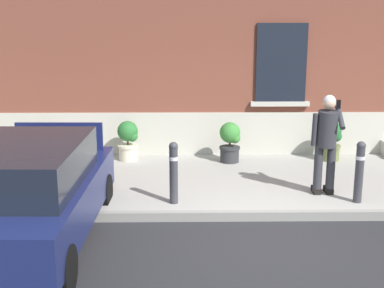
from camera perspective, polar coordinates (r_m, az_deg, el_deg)
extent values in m
plane|color=#232326|center=(7.67, 8.25, -10.82)|extent=(80.00, 80.00, 0.00)
cube|color=#99968E|center=(10.24, 5.86, -3.98)|extent=(24.00, 3.60, 0.15)
cube|color=gray|center=(8.50, 7.29, -7.76)|extent=(24.00, 0.12, 0.15)
cube|color=#BCB7A8|center=(11.83, 4.93, 0.81)|extent=(24.00, 0.08, 1.10)
cube|color=black|center=(11.70, 9.70, 8.72)|extent=(1.10, 0.06, 1.70)
cube|color=#BCB7A8|center=(11.78, 9.56, 4.34)|extent=(1.30, 0.12, 0.10)
cube|color=#161E4C|center=(7.76, -17.18, -6.10)|extent=(1.83, 4.03, 0.64)
cube|color=black|center=(7.45, -17.84, -2.13)|extent=(1.59, 2.43, 0.56)
cube|color=black|center=(9.67, -13.60, -3.35)|extent=(1.66, 0.13, 0.20)
cube|color=yellow|center=(9.62, -13.66, -2.33)|extent=(0.52, 0.03, 0.12)
cube|color=#B21414|center=(9.76, -18.06, -0.81)|extent=(0.16, 0.04, 0.18)
cube|color=#B21414|center=(9.39, -9.28, -0.85)|extent=(0.16, 0.04, 0.18)
cube|color=#161E4C|center=(9.24, -14.23, 0.45)|extent=(1.49, 0.09, 0.60)
cylinder|color=black|center=(6.43, -13.77, -13.17)|extent=(0.21, 0.60, 0.60)
cylinder|color=black|center=(9.36, -19.20, -4.94)|extent=(0.21, 0.60, 0.60)
cylinder|color=black|center=(8.96, -9.53, -5.17)|extent=(0.21, 0.60, 0.60)
cylinder|color=#333338|center=(9.09, 17.73, -3.22)|extent=(0.14, 0.14, 0.95)
sphere|color=#333338|center=(8.97, 17.95, -0.19)|extent=(0.15, 0.15, 0.15)
cylinder|color=silver|center=(9.02, 17.86, -1.43)|extent=(0.15, 0.15, 0.06)
cylinder|color=#333338|center=(8.63, -2.01, -3.46)|extent=(0.14, 0.14, 0.95)
sphere|color=#333338|center=(8.50, -2.04, -0.27)|extent=(0.15, 0.15, 0.15)
cylinder|color=silver|center=(8.55, -2.03, -1.57)|extent=(0.15, 0.15, 0.06)
cylinder|color=#2D2D33|center=(9.34, 13.56, -2.67)|extent=(0.15, 0.15, 0.82)
cube|color=black|center=(9.51, 13.34, -4.89)|extent=(0.12, 0.28, 0.10)
cylinder|color=#2D2D33|center=(9.40, 14.86, -2.65)|extent=(0.15, 0.15, 0.82)
cube|color=black|center=(9.57, 14.62, -4.85)|extent=(0.12, 0.28, 0.10)
cylinder|color=#2D2D33|center=(9.18, 14.51, 1.62)|extent=(0.34, 0.38, 0.64)
sphere|color=tan|center=(9.07, 14.73, 4.35)|extent=(0.22, 0.22, 0.22)
sphere|color=silver|center=(9.06, 14.74, 4.53)|extent=(0.21, 0.21, 0.21)
cylinder|color=#2D2D33|center=(9.11, 13.20, 1.53)|extent=(0.09, 0.13, 0.57)
cylinder|color=#2D2D33|center=(9.17, 15.82, 2.86)|extent=(0.09, 0.44, 0.39)
cube|color=black|center=(9.09, 15.67, 4.18)|extent=(0.07, 0.02, 0.15)
cylinder|color=#B25B38|center=(11.66, -17.80, -1.15)|extent=(0.40, 0.40, 0.34)
cylinder|color=#B25B38|center=(11.63, -17.85, -0.48)|extent=(0.44, 0.44, 0.05)
cylinder|color=#47331E|center=(11.59, -17.90, 0.24)|extent=(0.04, 0.04, 0.24)
sphere|color=#387F33|center=(11.56, -17.97, 1.11)|extent=(0.44, 0.44, 0.44)
sphere|color=#387F33|center=(11.50, -17.52, 0.57)|extent=(0.24, 0.24, 0.24)
cylinder|color=beige|center=(11.41, -6.96, -0.91)|extent=(0.40, 0.40, 0.34)
cylinder|color=beige|center=(11.37, -6.98, -0.22)|extent=(0.44, 0.44, 0.05)
cylinder|color=#47331E|center=(11.34, -7.01, 0.51)|extent=(0.04, 0.04, 0.24)
sphere|color=#286B2D|center=(11.30, -7.03, 1.40)|extent=(0.44, 0.44, 0.44)
sphere|color=#286B2D|center=(11.26, -6.54, 0.85)|extent=(0.24, 0.24, 0.24)
cylinder|color=#2D2D30|center=(11.21, 4.11, -1.10)|extent=(0.40, 0.40, 0.34)
cylinder|color=#2D2D30|center=(11.17, 4.13, -0.41)|extent=(0.44, 0.44, 0.05)
cylinder|color=#47331E|center=(11.14, 4.14, 0.34)|extent=(0.04, 0.04, 0.24)
sphere|color=#387F33|center=(11.10, 4.15, 1.25)|extent=(0.44, 0.44, 0.44)
sphere|color=#387F33|center=(11.08, 4.68, 0.69)|extent=(0.24, 0.24, 0.24)
cylinder|color=#606B38|center=(11.71, 14.78, -0.88)|extent=(0.40, 0.40, 0.34)
cylinder|color=#606B38|center=(11.67, 14.82, -0.22)|extent=(0.44, 0.44, 0.05)
cylinder|color=#47331E|center=(11.64, 14.86, 0.50)|extent=(0.04, 0.04, 0.24)
sphere|color=#1E5628|center=(11.60, 14.92, 1.36)|extent=(0.44, 0.44, 0.44)
sphere|color=#1E5628|center=(11.60, 15.43, 0.83)|extent=(0.24, 0.24, 0.24)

